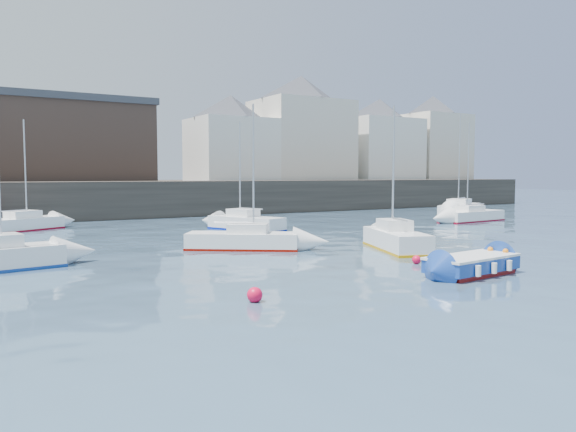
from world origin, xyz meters
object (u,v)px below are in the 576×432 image
buoy_mid (416,264)px  buoy_far (235,235)px  sailboat_c (396,239)px  sailboat_d (471,215)px  sailboat_b (243,240)px  sailboat_f (246,222)px  blue_dinghy (472,264)px  buoy_near (255,302)px  sailboat_g (460,209)px  sailboat_h (20,224)px

buoy_mid → buoy_far: bearing=96.1°
sailboat_c → buoy_far: size_ratio=15.76×
sailboat_d → sailboat_c: bearing=-149.9°
sailboat_c → buoy_mid: bearing=-120.7°
sailboat_b → sailboat_f: bearing=62.3°
sailboat_d → buoy_mid: 22.28m
blue_dinghy → sailboat_c: size_ratio=0.57×
buoy_near → buoy_far: (7.22, 16.17, 0.00)m
sailboat_c → buoy_mid: (-2.09, -3.52, -0.52)m
buoy_mid → sailboat_d: bearing=35.3°
sailboat_g → buoy_near: 38.60m
buoy_far → sailboat_d: bearing=-2.0°
blue_dinghy → sailboat_c: sailboat_c is taller
sailboat_f → blue_dinghy: bearing=-91.7°
buoy_far → sailboat_b: bearing=-112.3°
sailboat_d → sailboat_g: (5.31, 5.85, 0.05)m
sailboat_d → sailboat_f: bearing=170.7°
sailboat_h → buoy_far: 14.00m
buoy_mid → sailboat_f: bearing=88.5°
blue_dinghy → buoy_far: bearing=94.6°
sailboat_c → sailboat_f: 12.37m
sailboat_c → buoy_near: sailboat_c is taller
sailboat_f → sailboat_g: (23.07, 2.93, 0.02)m
blue_dinghy → buoy_far: blue_dinghy is taller
sailboat_g → buoy_far: (-24.94, -5.16, -0.51)m
blue_dinghy → sailboat_d: size_ratio=0.52×
sailboat_d → sailboat_g: bearing=47.8°
buoy_mid → sailboat_h: bearing=118.0°
sailboat_f → buoy_near: bearing=-116.3°
sailboat_f → buoy_far: size_ratio=16.15×
sailboat_b → sailboat_d: bearing=13.7°
blue_dinghy → sailboat_d: bearing=40.7°
sailboat_h → buoy_far: bearing=-40.8°
sailboat_c → sailboat_f: bearing=97.7°
sailboat_h → sailboat_c: bearing=-53.6°
sailboat_b → sailboat_f: (4.36, 8.29, 0.04)m
sailboat_b → blue_dinghy: bearing=-69.9°
sailboat_b → sailboat_h: 17.23m
sailboat_c → sailboat_f: size_ratio=0.98×
sailboat_h → buoy_far: sailboat_h is taller
sailboat_b → sailboat_h: sailboat_h is taller
sailboat_d → buoy_far: sailboat_d is taller
buoy_far → sailboat_c: bearing=-70.5°
sailboat_h → sailboat_f: bearing=-29.0°
blue_dinghy → sailboat_h: size_ratio=0.55×
blue_dinghy → sailboat_d: 24.16m
buoy_near → buoy_mid: bearing=16.8°
sailboat_h → buoy_mid: bearing=-62.0°
sailboat_h → sailboat_g: bearing=-6.4°
sailboat_f → buoy_near: 20.53m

